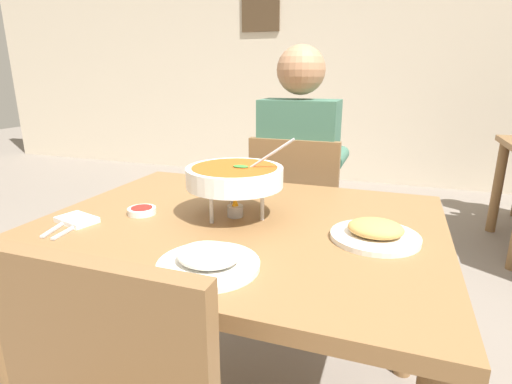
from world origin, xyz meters
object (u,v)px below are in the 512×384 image
Objects in this scene: appetizer_plate at (375,233)px; chair_diner_main at (297,214)px; diner_main at (300,167)px; sauce_dish at (142,210)px; dining_table_main at (240,252)px; curry_bowl at (235,177)px; rice_plate at (208,260)px.

chair_diner_main is at bearing 117.31° from appetizer_plate.
diner_main reaches higher than chair_diner_main.
sauce_dish is (-0.32, -0.81, 0.25)m from chair_diner_main.
chair_diner_main is (-0.00, 0.76, -0.13)m from dining_table_main.
curry_bowl reaches higher than rice_plate.
sauce_dish is at bearing -111.56° from chair_diner_main.
appetizer_plate is at bearing 40.60° from rice_plate.
curry_bowl is 0.37m from rice_plate.
rice_plate is (0.08, -0.35, -0.11)m from curry_bowl.
sauce_dish is (-0.72, -0.03, -0.01)m from appetizer_plate.
chair_diner_main is 3.75× the size of appetizer_plate.
dining_table_main is 0.35m from rice_plate.
sauce_dish is (-0.32, -0.85, 0.01)m from diner_main.
dining_table_main is 0.80m from diner_main.
dining_table_main is 0.78m from chair_diner_main.
dining_table_main is 3.62× the size of curry_bowl.
sauce_dish reaches higher than dining_table_main.
chair_diner_main is 2.71× the size of curry_bowl.
chair_diner_main reaches higher than appetizer_plate.
curry_bowl reaches higher than dining_table_main.
appetizer_plate is at bearing -62.69° from chair_diner_main.
sauce_dish is (-0.32, -0.05, 0.12)m from dining_table_main.
chair_diner_main is 0.82m from curry_bowl.
appetizer_plate is at bearing -2.12° from dining_table_main.
sauce_dish is at bearing -165.12° from curry_bowl.
curry_bowl is at bearing 102.23° from rice_plate.
sauce_dish is at bearing -177.35° from appetizer_plate.
diner_main is 0.91m from appetizer_plate.
rice_plate reaches higher than sauce_dish.
diner_main is at bearing 69.20° from sauce_dish.
chair_diner_main is at bearing 90.00° from dining_table_main.
chair_diner_main is at bearing 87.90° from curry_bowl.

